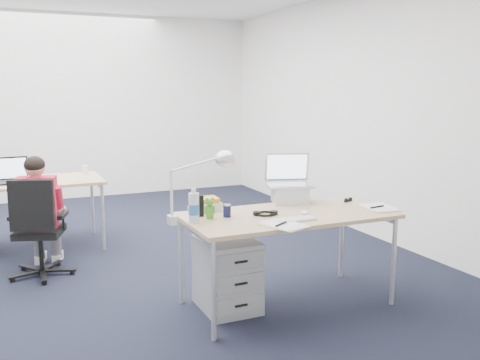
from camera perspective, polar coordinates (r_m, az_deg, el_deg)
name	(u,v)px	position (r m, az deg, el deg)	size (l,w,h in m)	color
floor	(106,266)	(5.33, -14.08, -8.91)	(7.00, 7.00, 0.00)	black
room	(98,84)	(5.06, -14.89, 9.84)	(6.02, 7.02, 2.80)	white
desk_near	(288,219)	(4.13, 5.10, -4.20)	(1.60, 0.80, 0.73)	tan
desk_far	(22,186)	(5.98, -22.21, -0.55)	(1.60, 0.80, 0.73)	tan
office_chair	(40,249)	(5.15, -20.57, -6.88)	(0.73, 0.73, 0.91)	black
seated_person	(41,214)	(5.23, -20.50, -3.39)	(0.42, 0.63, 1.08)	red
drawer_pedestal_near	(227,274)	(4.15, -1.39, -9.97)	(0.40, 0.50, 0.55)	#A2A5A8
silver_laptop	(290,179)	(4.48, 5.36, 0.12)	(0.38, 0.30, 0.40)	silver
wireless_keyboard	(295,219)	(3.91, 5.87, -4.19)	(0.31, 0.13, 0.02)	white
computer_mouse	(305,213)	(4.09, 6.94, -3.47)	(0.05, 0.09, 0.03)	white
headphones	(265,213)	(4.05, 2.73, -3.53)	(0.19, 0.15, 0.03)	black
can_koozie	(227,211)	(3.98, -1.39, -3.27)	(0.06, 0.06, 0.10)	#151944
water_bottle	(194,206)	(3.81, -4.94, -2.75)	(0.08, 0.08, 0.25)	silver
bear_figurine	(210,208)	(3.94, -3.26, -2.99)	(0.08, 0.06, 0.16)	#2B7A20
book_stack	(205,204)	(4.20, -3.76, -2.59)	(0.23, 0.17, 0.10)	silver
cordless_phone	(201,206)	(4.00, -4.21, -2.78)	(0.04, 0.03, 0.16)	black
papers_left	(284,225)	(3.74, 4.68, -4.83)	(0.22, 0.31, 0.01)	#DABC7E
papers_right	(379,208)	(4.41, 14.62, -2.90)	(0.22, 0.31, 0.01)	#DABC7E
sunglasses	(348,200)	(4.61, 11.46, -2.14)	(0.10, 0.05, 0.02)	black
desk_lamp	(193,186)	(3.80, -5.05, -0.62)	(0.47, 0.17, 0.53)	silver
dark_laptop	(9,170)	(5.87, -23.40, 1.00)	(0.37, 0.36, 0.27)	black
far_cup	(85,170)	(6.21, -16.19, 1.04)	(0.07, 0.07, 0.10)	white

